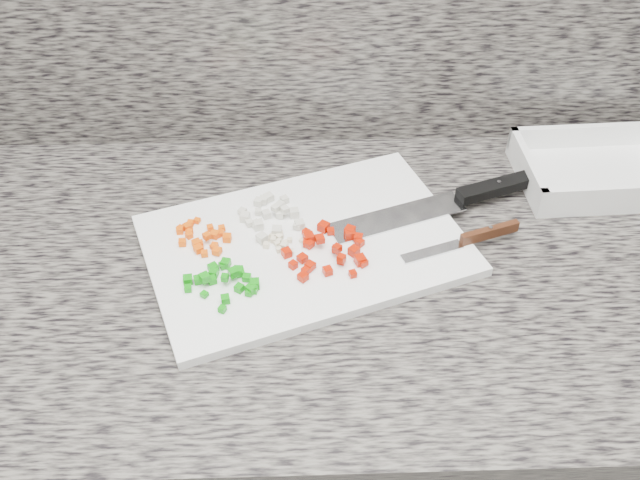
% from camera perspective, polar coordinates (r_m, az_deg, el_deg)
% --- Properties ---
extents(cabinet, '(3.92, 0.62, 0.86)m').
position_cam_1_polar(cabinet, '(1.35, 1.10, -16.16)').
color(cabinet, silver).
rests_on(cabinet, ground).
extents(countertop, '(3.96, 0.64, 0.04)m').
position_cam_1_polar(countertop, '(0.99, 1.44, -2.47)').
color(countertop, '#625E56').
rests_on(countertop, cabinet).
extents(cutting_board, '(0.50, 0.41, 0.01)m').
position_cam_1_polar(cutting_board, '(0.99, -1.19, -0.40)').
color(cutting_board, white).
rests_on(cutting_board, countertop).
extents(carrot_pile, '(0.08, 0.08, 0.02)m').
position_cam_1_polar(carrot_pile, '(1.00, -9.37, 0.21)').
color(carrot_pile, '#EA5205').
rests_on(carrot_pile, cutting_board).
extents(onion_pile, '(0.10, 0.11, 0.02)m').
position_cam_1_polar(onion_pile, '(1.02, -4.00, 1.92)').
color(onion_pile, beige).
rests_on(onion_pile, cutting_board).
extents(green_pepper_pile, '(0.10, 0.09, 0.02)m').
position_cam_1_polar(green_pepper_pile, '(0.93, -7.55, -3.15)').
color(green_pepper_pile, '#0D8C0C').
rests_on(green_pepper_pile, cutting_board).
extents(red_pepper_pile, '(0.12, 0.11, 0.02)m').
position_cam_1_polar(red_pepper_pile, '(0.96, 0.69, -0.68)').
color(red_pepper_pile, '#AD1602').
rests_on(red_pepper_pile, cutting_board).
extents(garlic_pile, '(0.06, 0.05, 0.01)m').
position_cam_1_polar(garlic_pile, '(0.98, -3.26, -0.18)').
color(garlic_pile, beige).
rests_on(garlic_pile, cutting_board).
extents(chef_knife, '(0.32, 0.15, 0.02)m').
position_cam_1_polar(chef_knife, '(1.07, 11.47, 3.40)').
color(chef_knife, '#BABCC1').
rests_on(chef_knife, cutting_board).
extents(paring_knife, '(0.17, 0.07, 0.02)m').
position_cam_1_polar(paring_knife, '(1.00, 12.32, 0.21)').
color(paring_knife, '#BABCC1').
rests_on(paring_knife, cutting_board).
extents(tray, '(0.24, 0.18, 0.05)m').
position_cam_1_polar(tray, '(1.18, 21.19, 5.11)').
color(tray, white).
rests_on(tray, countertop).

